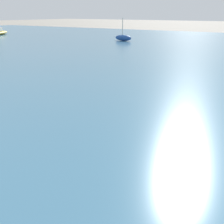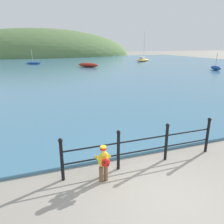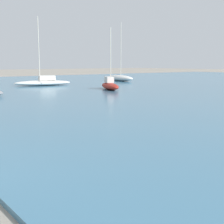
# 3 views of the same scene
# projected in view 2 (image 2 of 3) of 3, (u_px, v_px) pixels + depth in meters

# --- Properties ---
(ground_plane) EXTENTS (200.00, 200.00, 0.00)m
(ground_plane) POSITION_uv_depth(u_px,v_px,m) (162.00, 197.00, 5.18)
(ground_plane) COLOR gray
(water) EXTENTS (80.00, 60.00, 0.10)m
(water) POSITION_uv_depth(u_px,v_px,m) (50.00, 67.00, 33.91)
(water) COLOR teal
(water) RESTS_ON ground
(far_hillside) EXTENTS (57.63, 31.70, 16.20)m
(far_hillside) POSITION_uv_depth(u_px,v_px,m) (40.00, 56.00, 67.57)
(far_hillside) COLOR #567542
(far_hillside) RESTS_ON ground
(iron_railing) EXTENTS (4.87, 0.12, 1.21)m
(iron_railing) POSITION_uv_depth(u_px,v_px,m) (143.00, 145.00, 6.43)
(iron_railing) COLOR black
(iron_railing) RESTS_ON ground
(child_in_coat) EXTENTS (0.38, 0.53, 1.00)m
(child_in_coat) POSITION_uv_depth(u_px,v_px,m) (104.00, 161.00, 5.61)
(child_in_coat) COLOR brown
(child_in_coat) RESTS_ON ground
(boat_red_dinghy) EXTENTS (2.65, 1.32, 2.48)m
(boat_red_dinghy) POSITION_uv_depth(u_px,v_px,m) (34.00, 63.00, 38.26)
(boat_red_dinghy) COLOR #1E4793
(boat_red_dinghy) RESTS_ON water
(boat_green_fishing) EXTENTS (0.92, 2.17, 2.27)m
(boat_green_fishing) POSITION_uv_depth(u_px,v_px,m) (216.00, 68.00, 29.61)
(boat_green_fishing) COLOR #1E4793
(boat_green_fishing) RESTS_ON water
(boat_blue_hull) EXTENTS (3.28, 3.58, 0.65)m
(boat_blue_hull) POSITION_uv_depth(u_px,v_px,m) (88.00, 65.00, 33.60)
(boat_blue_hull) COLOR maroon
(boat_blue_hull) RESTS_ON water
(boat_mid_harbor) EXTENTS (4.72, 3.82, 5.75)m
(boat_mid_harbor) POSITION_uv_depth(u_px,v_px,m) (143.00, 60.00, 45.25)
(boat_mid_harbor) COLOR gold
(boat_mid_harbor) RESTS_ON water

